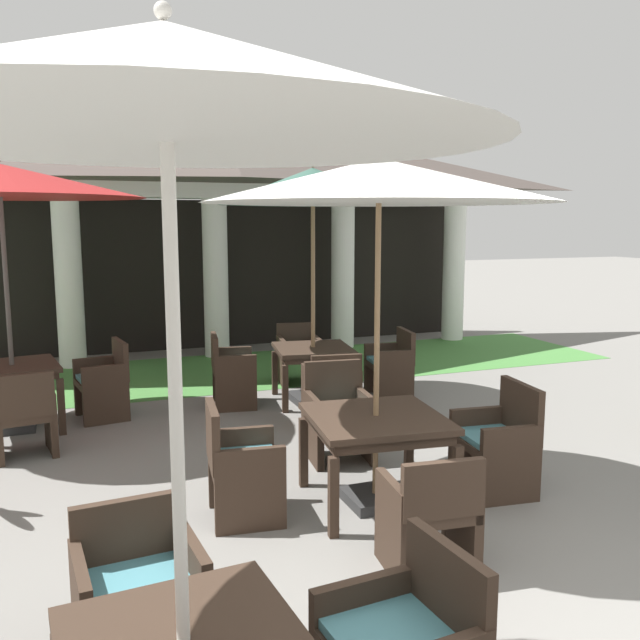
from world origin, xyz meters
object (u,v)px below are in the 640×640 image
(patio_chair_mid_right_north, at_px, (299,355))
(patio_chair_mid_right_east, at_px, (391,365))
(patio_table_near_foreground, at_px, (13,374))
(patio_umbrella_mid_right, at_px, (313,189))
(patio_chair_near_foreground_east, at_px, (104,382))
(patio_chair_mid_left_south, at_px, (430,513))
(patio_table_mid_right, at_px, (313,354))
(patio_umbrella_far_back, at_px, (165,91))
(patio_chair_mid_left_west, at_px, (240,467))
(patio_chair_near_foreground_south, at_px, (24,417))
(patio_chair_mid_left_north, at_px, (338,417))
(patio_umbrella_mid_left, at_px, (379,184))
(patio_table_mid_left, at_px, (376,427))
(patio_chair_far_back_north, at_px, (138,592))
(patio_chair_mid_right_west, at_px, (231,372))
(patio_chair_mid_left_east, at_px, (498,442))
(patio_chair_mid_right_south, at_px, (332,390))

(patio_chair_mid_right_north, distance_m, patio_chair_mid_right_east, 1.46)
(patio_table_near_foreground, relative_size, patio_umbrella_mid_right, 0.35)
(patio_chair_near_foreground_east, relative_size, patio_chair_mid_left_south, 1.10)
(patio_table_near_foreground, bearing_deg, patio_table_mid_right, -0.55)
(patio_umbrella_far_back, bearing_deg, patio_chair_mid_left_west, 71.41)
(patio_chair_mid_left_south, distance_m, patio_table_mid_right, 4.23)
(patio_table_mid_right, relative_size, patio_chair_mid_right_east, 1.20)
(patio_chair_near_foreground_south, height_order, patio_chair_mid_left_north, patio_chair_mid_left_north)
(patio_chair_mid_left_south, bearing_deg, patio_chair_near_foreground_east, 118.85)
(patio_umbrella_mid_left, relative_size, patio_chair_mid_right_north, 3.44)
(patio_chair_near_foreground_east, xyz_separation_m, patio_chair_mid_right_east, (3.54, -0.34, -0.00))
(patio_chair_near_foreground_south, xyz_separation_m, patio_chair_mid_right_east, (4.33, 0.76, 0.02))
(patio_chair_mid_left_south, bearing_deg, patio_umbrella_far_back, -138.42)
(patio_chair_mid_right_east, bearing_deg, patio_chair_near_foreground_east, 93.14)
(patio_umbrella_mid_left, xyz_separation_m, patio_chair_mid_left_south, (-0.12, -1.08, -2.16))
(patio_chair_mid_right_north, bearing_deg, patio_chair_near_foreground_east, 26.04)
(patio_table_near_foreground, height_order, patio_table_mid_right, patio_table_near_foreground)
(patio_table_mid_left, xyz_separation_m, patio_chair_mid_right_east, (1.62, 2.93, -0.23))
(patio_chair_mid_left_west, height_order, patio_umbrella_mid_right, patio_umbrella_mid_right)
(patio_chair_mid_left_south, relative_size, patio_chair_far_back_north, 1.01)
(patio_chair_mid_left_west, distance_m, patio_umbrella_mid_right, 4.08)
(patio_chair_mid_left_west, bearing_deg, patio_chair_mid_right_west, 174.52)
(patio_chair_mid_left_north, bearing_deg, patio_umbrella_far_back, 65.73)
(patio_umbrella_mid_left, bearing_deg, patio_chair_far_back_north, -145.72)
(patio_chair_near_foreground_east, height_order, patio_umbrella_far_back, patio_umbrella_far_back)
(patio_umbrella_mid_left, bearing_deg, patio_umbrella_mid_right, 79.03)
(patio_chair_near_foreground_south, bearing_deg, patio_chair_mid_right_west, 15.94)
(patio_chair_mid_right_west, bearing_deg, patio_chair_mid_left_east, 32.79)
(patio_table_mid_right, bearing_deg, patio_chair_mid_right_north, 81.39)
(patio_chair_mid_left_south, height_order, patio_chair_mid_right_south, patio_chair_mid_right_south)
(patio_umbrella_mid_left, xyz_separation_m, patio_chair_mid_right_east, (1.62, 2.93, -2.14))
(patio_chair_mid_right_north, bearing_deg, patio_umbrella_mid_right, 90.00)
(patio_umbrella_mid_left, bearing_deg, patio_chair_mid_right_north, 79.62)
(patio_umbrella_mid_right, bearing_deg, patio_chair_mid_left_south, -99.81)
(patio_chair_mid_right_west, bearing_deg, patio_chair_near_foreground_south, -56.41)
(patio_table_mid_right, bearing_deg, patio_chair_mid_left_east, -81.34)
(patio_table_near_foreground, distance_m, patio_chair_mid_right_east, 4.49)
(patio_table_near_foreground, distance_m, patio_chair_mid_left_east, 5.11)
(patio_chair_mid_left_east, xyz_separation_m, patio_umbrella_far_back, (-3.00, -2.21, 2.28))
(patio_chair_near_foreground_south, relative_size, patio_chair_mid_right_south, 1.01)
(patio_chair_near_foreground_south, distance_m, patio_table_mid_left, 3.49)
(patio_chair_mid_left_east, relative_size, patio_chair_mid_right_west, 1.03)
(patio_chair_mid_left_east, bearing_deg, patio_umbrella_mid_right, 15.11)
(patio_table_near_foreground, xyz_separation_m, patio_chair_mid_left_south, (2.74, -4.20, -0.24))
(patio_umbrella_mid_right, bearing_deg, patio_chair_mid_right_south, -98.61)
(patio_table_near_foreground, bearing_deg, patio_chair_mid_left_south, -56.89)
(patio_chair_near_foreground_east, xyz_separation_m, patio_table_mid_left, (1.91, -3.27, 0.22))
(patio_chair_mid_right_south, bearing_deg, patio_table_near_foreground, 170.87)
(patio_chair_mid_left_east, bearing_deg, patio_chair_mid_right_south, 22.85)
(patio_table_near_foreground, relative_size, patio_table_mid_right, 0.98)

